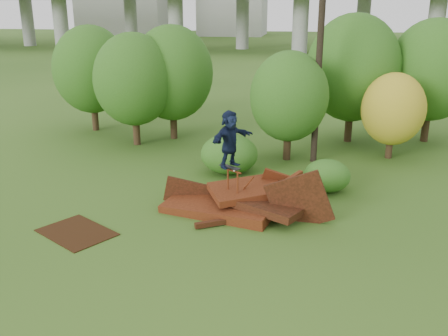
% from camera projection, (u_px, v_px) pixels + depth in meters
% --- Properties ---
extents(ground, '(240.00, 240.00, 0.00)m').
position_uv_depth(ground, '(239.00, 241.00, 14.83)').
color(ground, '#2D5116').
rests_on(ground, ground).
extents(scrap_pile, '(5.96, 3.35, 2.28)m').
position_uv_depth(scrap_pile, '(239.00, 201.00, 16.88)').
color(scrap_pile, '#3C180A').
rests_on(scrap_pile, ground).
extents(grind_rail, '(0.65, 0.48, 1.52)m').
position_uv_depth(grind_rail, '(233.00, 187.00, 16.60)').
color(grind_rail, '#63250F').
rests_on(grind_rail, ground).
extents(skateboard, '(0.78, 0.64, 0.08)m').
position_uv_depth(skateboard, '(230.00, 167.00, 16.48)').
color(skateboard, black).
rests_on(skateboard, grind_rail).
extents(skater, '(1.48, 1.75, 1.89)m').
position_uv_depth(skater, '(230.00, 139.00, 16.18)').
color(skater, '#101832').
rests_on(skater, skateboard).
extents(flat_plate, '(2.77, 2.56, 0.03)m').
position_uv_depth(flat_plate, '(77.00, 232.00, 15.37)').
color(flat_plate, black).
rests_on(flat_plate, ground).
extents(tree_0, '(3.89, 3.89, 5.49)m').
position_uv_depth(tree_0, '(134.00, 80.00, 24.04)').
color(tree_0, black).
rests_on(tree_0, ground).
extents(tree_1, '(4.16, 4.16, 5.79)m').
position_uv_depth(tree_1, '(172.00, 73.00, 25.14)').
color(tree_1, black).
rests_on(tree_1, ground).
extents(tree_2, '(3.45, 3.45, 4.86)m').
position_uv_depth(tree_2, '(289.00, 97.00, 21.74)').
color(tree_2, black).
rests_on(tree_2, ground).
extents(tree_3, '(4.58, 4.58, 6.35)m').
position_uv_depth(tree_3, '(353.00, 68.00, 24.46)').
color(tree_3, black).
rests_on(tree_3, ground).
extents(tree_4, '(2.81, 2.81, 3.89)m').
position_uv_depth(tree_4, '(393.00, 109.00, 22.15)').
color(tree_4, black).
rests_on(tree_4, ground).
extents(tree_5, '(4.36, 4.36, 6.12)m').
position_uv_depth(tree_5, '(433.00, 70.00, 24.51)').
color(tree_5, black).
rests_on(tree_5, ground).
extents(tree_6, '(4.08, 4.08, 5.70)m').
position_uv_depth(tree_6, '(91.00, 70.00, 26.85)').
color(tree_6, black).
rests_on(tree_6, ground).
extents(shrub_left, '(2.37, 2.19, 1.64)m').
position_uv_depth(shrub_left, '(229.00, 154.00, 20.56)').
color(shrub_left, '#254813').
rests_on(shrub_left, ground).
extents(shrub_right, '(1.73, 1.59, 1.23)m').
position_uv_depth(shrub_right, '(327.00, 176.00, 18.61)').
color(shrub_right, '#254813').
rests_on(shrub_right, ground).
extents(utility_pole, '(1.40, 0.28, 10.45)m').
position_uv_depth(utility_pole, '(320.00, 40.00, 20.72)').
color(utility_pole, black).
rests_on(utility_pole, ground).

